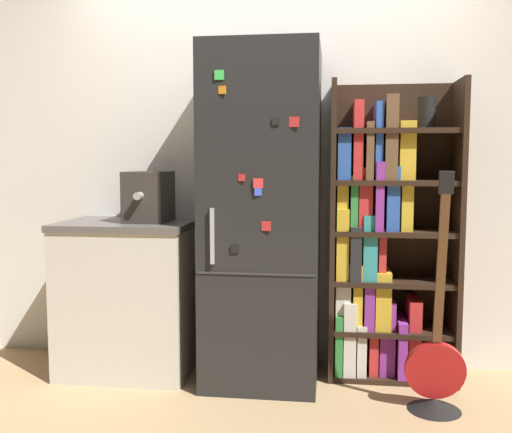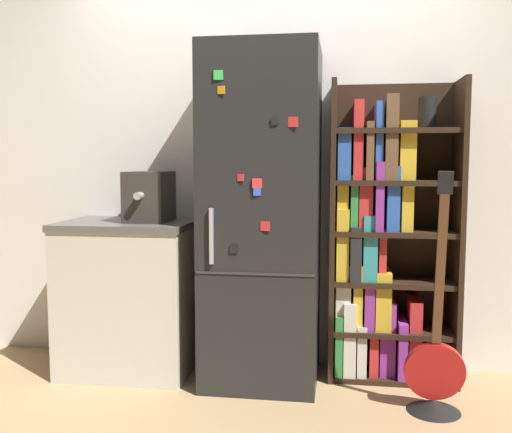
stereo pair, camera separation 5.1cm
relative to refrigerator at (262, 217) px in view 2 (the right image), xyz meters
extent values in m
plane|color=tan|center=(0.00, -0.13, -0.97)|extent=(16.00, 16.00, 0.00)
cube|color=white|center=(0.00, 0.34, 0.33)|extent=(8.00, 0.05, 2.60)
cube|color=black|center=(0.00, 0.00, 0.00)|extent=(0.65, 0.63, 1.94)
cube|color=#333333|center=(0.00, -0.32, -0.27)|extent=(0.64, 0.01, 0.01)
cube|color=#B2B2B7|center=(-0.23, -0.33, -0.07)|extent=(0.02, 0.02, 0.30)
cube|color=red|center=(-0.07, -0.32, 0.24)|extent=(0.04, 0.01, 0.04)
cube|color=blue|center=(0.02, -0.32, 0.16)|extent=(0.04, 0.02, 0.04)
cube|color=orange|center=(-0.17, -0.32, 0.69)|extent=(0.04, 0.02, 0.04)
cube|color=red|center=(0.20, -0.32, 0.52)|extent=(0.05, 0.02, 0.05)
cube|color=black|center=(0.11, -0.32, 0.53)|extent=(0.03, 0.01, 0.03)
cube|color=red|center=(0.02, -0.32, 0.21)|extent=(0.05, 0.01, 0.05)
cube|color=red|center=(0.06, -0.32, -0.02)|extent=(0.05, 0.01, 0.05)
cube|color=green|center=(-0.19, -0.32, 0.77)|extent=(0.05, 0.01, 0.05)
cube|color=black|center=(-0.11, -0.32, -0.14)|extent=(0.04, 0.01, 0.04)
cube|color=black|center=(0.41, 0.13, -0.09)|extent=(0.03, 0.36, 1.75)
cube|color=black|center=(1.12, 0.13, -0.09)|extent=(0.03, 0.36, 1.75)
cube|color=black|center=(0.76, 0.30, -0.09)|extent=(0.74, 0.03, 1.75)
cube|color=black|center=(0.76, 0.13, -0.95)|extent=(0.68, 0.33, 0.03)
cube|color=black|center=(0.76, 0.13, -0.68)|extent=(0.68, 0.33, 0.03)
cube|color=black|center=(0.76, 0.13, -0.38)|extent=(0.68, 0.33, 0.03)
cube|color=black|center=(0.76, 0.13, -0.09)|extent=(0.68, 0.33, 0.03)
cube|color=black|center=(0.76, 0.13, 0.20)|extent=(0.68, 0.33, 0.03)
cube|color=black|center=(0.76, 0.13, 0.49)|extent=(0.68, 0.33, 0.03)
cube|color=#338C3F|center=(0.45, 0.13, -0.76)|extent=(0.04, 0.30, 0.36)
cube|color=silver|center=(0.51, 0.13, -0.72)|extent=(0.07, 0.29, 0.44)
cube|color=silver|center=(0.59, 0.12, -0.78)|extent=(0.05, 0.27, 0.31)
cube|color=red|center=(0.66, 0.14, -0.79)|extent=(0.05, 0.26, 0.29)
cube|color=purple|center=(0.73, 0.14, -0.72)|extent=(0.09, 0.24, 0.44)
cube|color=purple|center=(0.82, 0.13, -0.77)|extent=(0.05, 0.31, 0.33)
cube|color=red|center=(0.89, 0.13, -0.71)|extent=(0.07, 0.24, 0.46)
cube|color=silver|center=(0.47, 0.13, -0.47)|extent=(0.09, 0.24, 0.39)
cube|color=gold|center=(0.56, 0.14, -0.47)|extent=(0.05, 0.28, 0.38)
cube|color=purple|center=(0.62, 0.13, -0.52)|extent=(0.06, 0.27, 0.29)
cube|color=gold|center=(0.70, 0.13, -0.49)|extent=(0.09, 0.26, 0.34)
cube|color=gold|center=(0.47, 0.14, -0.16)|extent=(0.07, 0.30, 0.42)
cube|color=#262628|center=(0.54, 0.13, -0.21)|extent=(0.06, 0.31, 0.32)
cube|color=teal|center=(0.62, 0.13, -0.18)|extent=(0.08, 0.27, 0.38)
cube|color=red|center=(0.69, 0.14, -0.22)|extent=(0.04, 0.24, 0.30)
cube|color=gold|center=(0.46, 0.14, 0.07)|extent=(0.06, 0.24, 0.30)
cube|color=#338C3F|center=(0.53, 0.14, 0.08)|extent=(0.04, 0.29, 0.32)
cube|color=red|center=(0.59, 0.13, 0.10)|extent=(0.08, 0.24, 0.36)
cube|color=purple|center=(0.67, 0.13, 0.12)|extent=(0.05, 0.30, 0.40)
cube|color=#2D59B2|center=(0.75, 0.13, 0.11)|extent=(0.07, 0.27, 0.37)
cube|color=gold|center=(0.83, 0.14, 0.16)|extent=(0.06, 0.25, 0.48)
cube|color=#2D59B2|center=(0.47, 0.13, 0.36)|extent=(0.07, 0.26, 0.30)
cube|color=red|center=(0.55, 0.14, 0.44)|extent=(0.06, 0.30, 0.45)
cube|color=brown|center=(0.61, 0.13, 0.38)|extent=(0.04, 0.30, 0.33)
cube|color=#2D59B2|center=(0.66, 0.14, 0.44)|extent=(0.04, 0.29, 0.44)
cube|color=brown|center=(0.73, 0.13, 0.45)|extent=(0.07, 0.28, 0.48)
cube|color=gold|center=(0.82, 0.14, 0.38)|extent=(0.09, 0.25, 0.33)
cylinder|color=black|center=(0.93, 0.13, 0.60)|extent=(0.10, 0.10, 0.18)
cube|color=beige|center=(-0.83, 0.02, -0.52)|extent=(0.77, 0.58, 0.89)
cube|color=#5B5651|center=(-0.83, 0.02, -0.06)|extent=(0.79, 0.60, 0.04)
cube|color=#38332D|center=(-0.69, 0.02, 0.11)|extent=(0.24, 0.30, 0.30)
cylinder|color=#A5A39E|center=(-0.69, -0.16, 0.13)|extent=(0.04, 0.06, 0.04)
cone|color=black|center=(0.94, -0.32, -0.94)|extent=(0.28, 0.28, 0.06)
cylinder|color=#B21919|center=(0.94, -0.32, -0.75)|extent=(0.31, 0.09, 0.31)
cube|color=brown|center=(0.94, -0.40, -0.21)|extent=(0.04, 0.13, 0.77)
cube|color=black|center=(0.94, -0.46, 0.22)|extent=(0.07, 0.04, 0.11)
camera|label=1|loc=(0.40, -3.27, 0.33)|focal=40.00mm
camera|label=2|loc=(0.45, -3.27, 0.33)|focal=40.00mm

